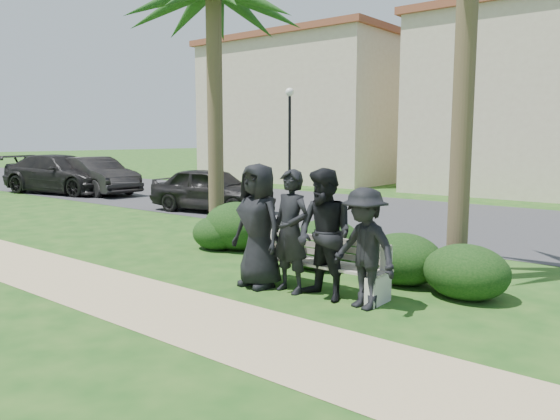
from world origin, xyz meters
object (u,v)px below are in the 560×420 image
Objects in this scene: man_c at (325,235)px; car_c at (62,174)px; man_a at (258,226)px; car_a at (212,190)px; street_lamp at (290,120)px; man_b at (291,231)px; man_d at (364,249)px; park_bench at (317,268)px; car_b at (95,176)px.

man_c is 0.34× the size of car_c.
man_a is 0.47× the size of car_a.
street_lamp reaches higher than man_b.
street_lamp is at bearing 144.69° from man_d.
man_c reaches higher than car_a.
park_bench is 16.84m from car_c.
street_lamp reaches higher than car_b.
man_d is at bearing -131.83° from car_a.
man_b reaches higher than man_d.
car_b is at bearing 169.24° from man_c.
man_a reaches higher than man_d.
man_a is at bearing -156.44° from park_bench.
street_lamp is at bearing -54.59° from car_c.
man_d is at bearing -18.13° from park_bench.
man_a reaches higher than man_b.
man_c reaches higher than car_b.
man_a is 1.78m from man_d.
man_d reaches higher than car_c.
man_b is 0.40× the size of car_b.
car_b is at bearing 75.36° from car_a.
man_a is 8.53m from car_a.
car_c is (-1.35, -0.63, 0.04)m from car_b.
man_a is 16.18m from car_c.
car_a is 8.64m from car_c.
street_lamp is at bearing -35.29° from car_b.
park_bench is 1.18× the size of man_a.
man_d is (1.78, 0.08, -0.13)m from man_a.
park_bench is 8.97m from car_a.
car_c is (-6.23, -6.83, -2.18)m from street_lamp.
car_c is at bearing 166.96° from man_a.
car_a is at bearing 149.06° from man_b.
man_a is 0.42× the size of car_b.
man_b is 0.98× the size of man_c.
street_lamp is 2.31× the size of man_a.
car_c is at bearing 117.97° from car_b.
man_a is 15.15m from car_b.
man_d reaches higher than park_bench.
car_c is (-15.81, 5.32, -0.13)m from man_b.
street_lamp reaches higher than man_c.
man_c is 0.46× the size of car_a.
car_c is at bearing 175.73° from man_d.
street_lamp is 15.61m from man_b.
park_bench is 0.56× the size of car_a.
man_b reaches higher than car_c.
street_lamp is 16.39m from man_d.
man_b is 16.68m from car_c.
park_bench is 0.50× the size of car_b.
man_a reaches higher than car_a.
man_a is at bearing -121.71° from car_c.
street_lamp is 15.33m from man_a.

